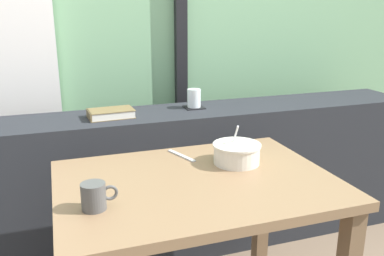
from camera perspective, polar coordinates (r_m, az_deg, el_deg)
window_divider_post at (r=2.55m, az=-1.58°, el=16.47°), size 0.07×0.05×2.60m
dark_console_ledge at (r=2.23m, az=-2.94°, el=-7.50°), size 2.80×0.36×0.78m
breakfast_table at (r=1.54m, az=0.60°, el=-11.05°), size 0.99×0.72×0.70m
coaster_square at (r=2.18m, az=0.27°, el=2.88°), size 0.10×0.10×0.00m
juice_glass at (r=2.17m, az=0.27°, el=4.04°), size 0.07×0.07×0.10m
closed_book at (r=2.03m, az=-11.23°, el=2.00°), size 0.22×0.15×0.04m
soup_bowl at (r=1.64m, az=6.21°, el=-3.56°), size 0.19×0.19×0.16m
fork_utensil at (r=1.71m, az=-1.47°, el=-3.86°), size 0.07×0.17×0.01m
ceramic_mug at (r=1.30m, az=-13.40°, el=-9.19°), size 0.11×0.08×0.08m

